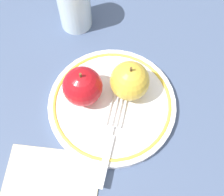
# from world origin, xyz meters

# --- Properties ---
(ground_plane) EXTENTS (2.00, 2.00, 0.00)m
(ground_plane) POSITION_xyz_m (0.00, 0.00, 0.00)
(ground_plane) COLOR #41506F
(plate) EXTENTS (0.24, 0.24, 0.02)m
(plate) POSITION_xyz_m (0.02, 0.01, 0.01)
(plate) COLOR white
(plate) RESTS_ON ground_plane
(apple_red_whole) EXTENTS (0.07, 0.07, 0.08)m
(apple_red_whole) POSITION_xyz_m (0.00, -0.04, 0.05)
(apple_red_whole) COLOR #AD1017
(apple_red_whole) RESTS_ON plate
(apple_second_whole) EXTENTS (0.07, 0.07, 0.08)m
(apple_second_whole) POSITION_xyz_m (-0.01, 0.04, 0.05)
(apple_second_whole) COLOR gold
(apple_second_whole) RESTS_ON plate
(fork) EXTENTS (0.17, 0.07, 0.00)m
(fork) POSITION_xyz_m (0.09, -0.00, 0.02)
(fork) COLOR silver
(fork) RESTS_ON plate
(drinking_glass) EXTENTS (0.07, 0.07, 0.11)m
(drinking_glass) POSITION_xyz_m (-0.18, -0.06, 0.05)
(drinking_glass) COLOR silver
(drinking_glass) RESTS_ON ground_plane
(napkin_folded) EXTENTS (0.15, 0.18, 0.01)m
(napkin_folded) POSITION_xyz_m (0.15, -0.11, 0.00)
(napkin_folded) COLOR beige
(napkin_folded) RESTS_ON ground_plane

